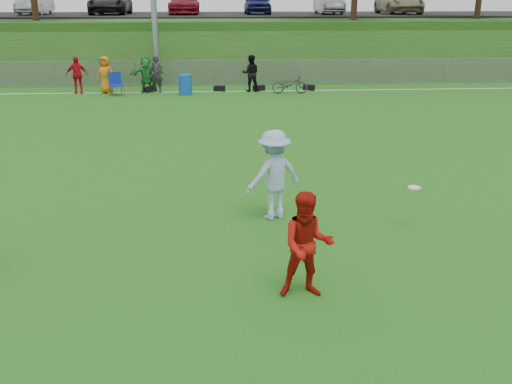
{
  "coord_description": "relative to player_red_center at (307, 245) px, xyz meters",
  "views": [
    {
      "loc": [
        -0.08,
        -9.25,
        4.33
      ],
      "look_at": [
        0.63,
        0.5,
        0.95
      ],
      "focal_mm": 40.0,
      "sensor_mm": 36.0,
      "label": 1
    }
  ],
  "objects": [
    {
      "name": "recycling_bin",
      "position": [
        -2.65,
        18.8,
        -0.36
      ],
      "size": [
        0.78,
        0.78,
        0.92
      ],
      "primitive_type": "cylinder",
      "rotation": [
        0.0,
        0.0,
        -0.32
      ],
      "color": "blue",
      "rests_on": "ground"
    },
    {
      "name": "car_row",
      "position": [
        -2.41,
        33.6,
        2.99
      ],
      "size": [
        32.04,
        5.18,
        1.44
      ],
      "color": "#B9B9BB",
      "rests_on": "parking_lot"
    },
    {
      "name": "sideline_far",
      "position": [
        -1.24,
        19.6,
        -0.82
      ],
      "size": [
        60.0,
        0.1,
        0.01
      ],
      "primitive_type": "cube",
      "color": "white",
      "rests_on": "ground"
    },
    {
      "name": "player_blue",
      "position": [
        -0.17,
        3.22,
        0.1
      ],
      "size": [
        1.37,
        1.11,
        1.84
      ],
      "primitive_type": "imported",
      "rotation": [
        0.0,
        0.0,
        3.56
      ],
      "color": "#9BB2D7",
      "rests_on": "ground"
    },
    {
      "name": "frisbee",
      "position": [
        2.5,
        2.55,
        -0.01
      ],
      "size": [
        0.25,
        0.25,
        0.02
      ],
      "color": "white",
      "rests_on": "ground"
    },
    {
      "name": "camp_chair",
      "position": [
        -5.77,
        18.83,
        -0.52
      ],
      "size": [
        0.75,
        0.76,
        1.03
      ],
      "rotation": [
        0.0,
        0.0,
        0.39
      ],
      "color": "#0E279F",
      "rests_on": "ground"
    },
    {
      "name": "fence",
      "position": [
        -1.24,
        21.6,
        -0.18
      ],
      "size": [
        58.0,
        0.06,
        1.3
      ],
      "color": "gray",
      "rests_on": "ground"
    },
    {
      "name": "gear_bags",
      "position": [
        -0.35,
        19.7,
        -0.7
      ],
      "size": [
        8.2,
        0.54,
        0.26
      ],
      "color": "black",
      "rests_on": "ground"
    },
    {
      "name": "spectator_row",
      "position": [
        -4.26,
        19.6,
        0.02
      ],
      "size": [
        9.03,
        0.95,
        1.69
      ],
      "color": "red",
      "rests_on": "ground"
    },
    {
      "name": "parking_lot",
      "position": [
        -1.24,
        34.6,
        2.22
      ],
      "size": [
        120.0,
        12.0,
        0.1
      ],
      "primitive_type": "cube",
      "color": "black",
      "rests_on": "berm"
    },
    {
      "name": "berm",
      "position": [
        -1.24,
        32.6,
        0.67
      ],
      "size": [
        120.0,
        18.0,
        3.0
      ],
      "primitive_type": "cube",
      "color": "#1C4714",
      "rests_on": "ground"
    },
    {
      "name": "player_red_center",
      "position": [
        0.0,
        0.0,
        0.0
      ],
      "size": [
        0.82,
        0.65,
        1.65
      ],
      "primitive_type": "imported",
      "rotation": [
        0.0,
        0.0,
        -0.03
      ],
      "color": "#A4130B",
      "rests_on": "ground"
    },
    {
      "name": "bicycle",
      "position": [
        2.18,
        18.8,
        -0.39
      ],
      "size": [
        1.66,
        0.64,
        0.86
      ],
      "primitive_type": "imported",
      "rotation": [
        0.0,
        0.0,
        1.53
      ],
      "color": "#29292B",
      "rests_on": "ground"
    },
    {
      "name": "ground",
      "position": [
        -1.24,
        1.6,
        -0.83
      ],
      "size": [
        120.0,
        120.0,
        0.0
      ],
      "primitive_type": "plane",
      "color": "#246214",
      "rests_on": "ground"
    }
  ]
}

